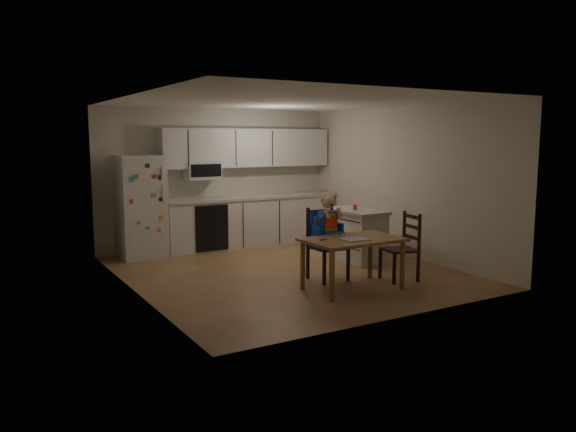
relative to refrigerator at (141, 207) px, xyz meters
The scene contains 10 objects.
room 2.31m from the refrigerator, 47.16° to the right, with size 4.52×5.01×2.51m.
refrigerator is the anchor object (origin of this frame).
kitchen_run 2.05m from the refrigerator, ahead, with size 3.37×0.62×2.15m.
kitchen_island 3.56m from the refrigerator, 34.44° to the right, with size 0.59×1.13×0.83m.
red_cup 3.54m from the refrigerator, 34.62° to the right, with size 0.07×0.07×0.09m, color #DC334E.
dining_table 3.88m from the refrigerator, 62.21° to the right, with size 1.27×0.82×0.68m.
napkin 3.93m from the refrigerator, 63.41° to the right, with size 0.33×0.29×0.01m, color #BBBBC0.
toddler_spoon 3.62m from the refrigerator, 67.27° to the right, with size 0.02×0.02×0.12m, color blue.
chair_booster 3.34m from the refrigerator, 57.25° to the right, with size 0.45×0.45×1.19m.
chair_side 4.38m from the refrigerator, 50.97° to the right, with size 0.49×0.49×0.95m.
Camera 1 is at (-4.14, -7.05, 1.97)m, focal length 35.00 mm.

